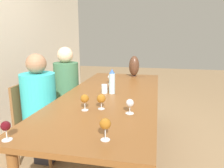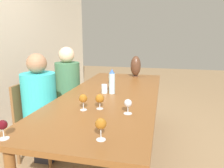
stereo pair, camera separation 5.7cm
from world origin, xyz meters
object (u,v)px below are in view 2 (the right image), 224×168
(wine_glass_1, at_px, (101,124))
(person_near, at_px, (41,105))
(wine_glass_4, at_px, (100,99))
(chair_far, at_px, (64,99))
(water_tumbler, at_px, (104,89))
(wine_glass_0, at_px, (111,78))
(chair_near, at_px, (36,118))
(water_bottle, at_px, (112,82))
(person_far, at_px, (69,87))
(wine_glass_2, at_px, (83,99))
(wine_glass_5, at_px, (3,126))
(wine_glass_3, at_px, (128,104))
(vase, at_px, (136,66))

(wine_glass_1, height_order, person_near, person_near)
(wine_glass_4, xyz_separation_m, chair_far, (1.06, 0.85, -0.38))
(water_tumbler, xyz_separation_m, person_near, (-0.19, 0.67, -0.17))
(wine_glass_0, xyz_separation_m, chair_near, (-0.65, 0.72, -0.37))
(wine_glass_1, bearing_deg, chair_far, 32.40)
(water_bottle, distance_m, chair_near, 0.96)
(person_far, bearing_deg, wine_glass_2, -150.17)
(wine_glass_5, relative_size, person_far, 0.10)
(wine_glass_2, distance_m, person_near, 0.78)
(wine_glass_3, xyz_separation_m, person_near, (0.38, 1.03, -0.21))
(water_tumbler, distance_m, wine_glass_0, 0.46)
(water_bottle, distance_m, water_tumbler, 0.12)
(wine_glass_4, bearing_deg, wine_glass_5, 147.83)
(wine_glass_1, bearing_deg, water_tumbler, 14.06)
(wine_glass_2, xyz_separation_m, person_far, (1.12, 0.64, -0.21))
(water_bottle, height_order, wine_glass_3, water_bottle)
(wine_glass_0, bearing_deg, water_tumbler, -175.77)
(water_tumbler, xyz_separation_m, wine_glass_2, (-0.57, 0.03, 0.05))
(wine_glass_4, distance_m, wine_glass_5, 0.79)
(water_tumbler, height_order, wine_glass_1, wine_glass_1)
(water_tumbler, xyz_separation_m, chair_near, (-0.19, 0.75, -0.34))
(wine_glass_3, relative_size, wine_glass_5, 0.99)
(wine_glass_0, bearing_deg, water_bottle, -165.38)
(chair_near, height_order, person_far, person_far)
(chair_far, xyz_separation_m, person_far, (0.00, -0.08, 0.18))
(water_bottle, xyz_separation_m, chair_far, (0.55, 0.84, -0.42))
(wine_glass_4, height_order, wine_glass_5, wine_glass_4)
(wine_glass_3, height_order, chair_far, wine_glass_3)
(person_far, bearing_deg, wine_glass_5, -168.65)
(wine_glass_1, relative_size, chair_far, 0.16)
(wine_glass_0, relative_size, wine_glass_1, 0.85)
(water_tumbler, bearing_deg, chair_near, 104.38)
(vase, relative_size, wine_glass_0, 2.60)
(vase, bearing_deg, water_tumbler, 168.23)
(wine_glass_4, bearing_deg, wine_glass_1, -162.94)
(water_tumbler, height_order, wine_glass_5, wine_glass_5)
(water_bottle, xyz_separation_m, wine_glass_4, (-0.51, -0.01, -0.04))
(water_bottle, relative_size, vase, 0.86)
(wine_glass_0, height_order, wine_glass_2, wine_glass_2)
(chair_near, xyz_separation_m, person_far, (0.74, -0.08, 0.18))
(person_near, bearing_deg, person_far, 0.14)
(wine_glass_5, relative_size, chair_near, 0.14)
(wine_glass_0, relative_size, chair_far, 0.14)
(wine_glass_1, height_order, wine_glass_4, wine_glass_1)
(chair_far, bearing_deg, water_tumbler, -126.01)
(vase, relative_size, wine_glass_2, 2.24)
(wine_glass_3, distance_m, wine_glass_5, 0.91)
(wine_glass_1, xyz_separation_m, chair_near, (0.87, 1.02, -0.39))
(person_far, bearing_deg, chair_near, 173.79)
(wine_glass_4, bearing_deg, person_near, 67.58)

